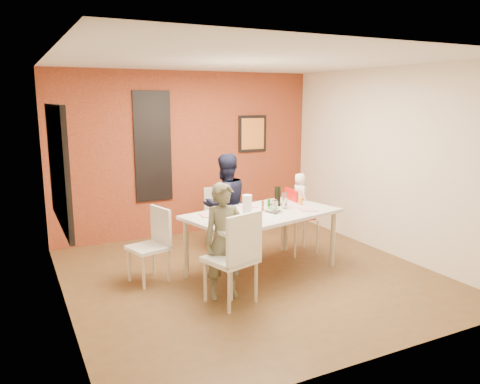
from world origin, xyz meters
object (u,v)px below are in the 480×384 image
chair_left (154,241)px  chair_near (236,254)px  chair_far (220,215)px  child_near (224,241)px  high_chair (298,215)px  paper_towel_roll (247,205)px  dining_table (262,218)px  child_far (225,204)px  wine_bottle (278,198)px  toddler (300,194)px

chair_left → chair_near: bearing=13.1°
chair_far → child_near: child_near is taller
high_chair → paper_towel_roll: (-1.10, -0.52, 0.36)m
paper_towel_roll → chair_left: bearing=158.2°
dining_table → paper_towel_roll: bearing=-162.1°
child_near → paper_towel_roll: size_ratio=5.00×
dining_table → child_far: size_ratio=1.44×
chair_near → chair_left: bearing=-78.4°
dining_table → paper_towel_roll: 0.35m
dining_table → wine_bottle: size_ratio=7.10×
child_near → wine_bottle: 1.25m
child_far → toddler: size_ratio=2.37×
dining_table → chair_far: chair_far is taller
child_near → paper_towel_roll: 0.72m
child_near → wine_bottle: (1.06, 0.59, 0.29)m
chair_near → child_far: 1.83m
chair_near → paper_towel_roll: (0.49, 0.68, 0.35)m
paper_towel_roll → chair_far: bearing=81.6°
child_far → wine_bottle: bearing=103.8°
chair_far → paper_towel_roll: paper_towel_roll is taller
toddler → child_far: bearing=66.0°
chair_left → high_chair: 2.19m
toddler → high_chair: bearing=89.2°
dining_table → child_near: (-0.78, -0.51, -0.07)m
wine_bottle → chair_far: bearing=107.8°
chair_far → child_near: bearing=-101.6°
child_far → chair_left: bearing=15.5°
chair_near → wine_bottle: size_ratio=3.54×
paper_towel_roll → child_near: bearing=-140.2°
paper_towel_roll → chair_near: bearing=-125.6°
dining_table → high_chair: bearing=27.4°
chair_left → toddler: toddler is taller
chair_near → chair_far: chair_near is taller
chair_left → dining_table: bearing=60.3°
high_chair → chair_left: bearing=94.8°
dining_table → chair_left: chair_left is taller
child_near → child_far: 1.61m
chair_near → child_near: 0.26m
toddler → wine_bottle: 0.69m
chair_far → child_near: size_ratio=0.69×
chair_left → wine_bottle: 1.71m
high_chair → chair_near: bearing=129.6°
dining_table → chair_near: chair_near is taller
chair_far → chair_left: 1.52m
toddler → paper_towel_roll: (-1.13, -0.52, 0.06)m
chair_near → paper_towel_roll: 0.91m
dining_table → child_far: 0.94m
chair_near → wine_bottle: 1.38m
chair_near → chair_left: (-0.60, 1.12, -0.08)m
chair_near → child_near: (-0.03, 0.25, 0.08)m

